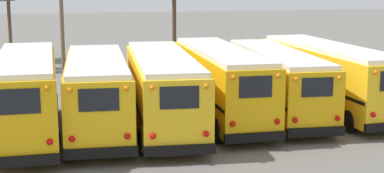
# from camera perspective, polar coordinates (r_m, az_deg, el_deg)

# --- Properties ---
(ground_plane) EXTENTS (160.00, 160.00, 0.00)m
(ground_plane) POSITION_cam_1_polar(r_m,az_deg,el_deg) (26.29, 0.04, -3.57)
(ground_plane) COLOR #66635E
(school_bus_0) EXTENTS (2.63, 10.00, 3.36)m
(school_bus_0) POSITION_cam_1_polar(r_m,az_deg,el_deg) (24.51, -15.76, -0.66)
(school_bus_0) COLOR #EAAA0F
(school_bus_0) RESTS_ON ground
(school_bus_1) EXTENTS (2.90, 9.61, 3.17)m
(school_bus_1) POSITION_cam_1_polar(r_m,az_deg,el_deg) (24.68, -9.21, -0.54)
(school_bus_1) COLOR yellow
(school_bus_1) RESTS_ON ground
(school_bus_2) EXTENTS (3.08, 10.70, 3.18)m
(school_bus_2) POSITION_cam_1_polar(r_m,az_deg,el_deg) (25.26, -2.88, -0.14)
(school_bus_2) COLOR yellow
(school_bus_2) RESTS_ON ground
(school_bus_3) EXTENTS (2.47, 10.20, 3.26)m
(school_bus_3) POSITION_cam_1_polar(r_m,az_deg,el_deg) (26.64, 2.80, 0.50)
(school_bus_3) COLOR #EAAA0F
(school_bus_3) RESTS_ON ground
(school_bus_4) EXTENTS (2.82, 10.53, 3.04)m
(school_bus_4) POSITION_cam_1_polar(r_m,az_deg,el_deg) (27.90, 8.15, 0.63)
(school_bus_4) COLOR #EAAA0F
(school_bus_4) RESTS_ON ground
(school_bus_5) EXTENTS (3.07, 11.02, 3.19)m
(school_bus_5) POSITION_cam_1_polar(r_m,az_deg,el_deg) (29.27, 13.10, 1.08)
(school_bus_5) COLOR yellow
(school_bus_5) RESTS_ON ground
(utility_pole) EXTENTS (1.80, 0.26, 9.49)m
(utility_pole) POSITION_cam_1_polar(r_m,az_deg,el_deg) (39.05, -12.59, 8.20)
(utility_pole) COLOR brown
(utility_pole) RESTS_ON ground
(fence_line) EXTENTS (22.11, 0.06, 1.42)m
(fence_line) POSITION_cam_1_polar(r_m,az_deg,el_deg) (33.35, -2.73, 1.22)
(fence_line) COLOR #939399
(fence_line) RESTS_ON ground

